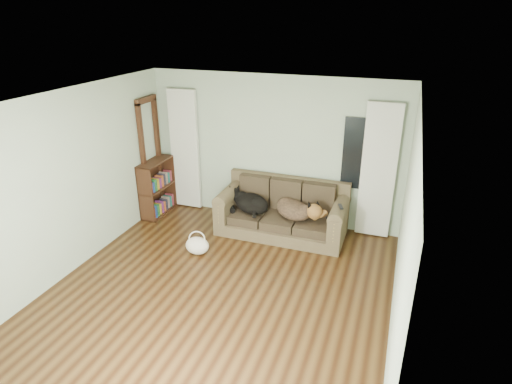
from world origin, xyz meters
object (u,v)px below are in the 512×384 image
(tote_bag, at_px, (197,244))
(dog_black_lab, at_px, (249,203))
(bookshelf, at_px, (157,188))
(dog_shepherd, at_px, (296,210))
(sofa, at_px, (282,209))

(tote_bag, bearing_deg, dog_black_lab, 66.04)
(dog_black_lab, xyz_separation_m, bookshelf, (-1.84, 0.03, 0.02))
(dog_shepherd, xyz_separation_m, tote_bag, (-1.31, -1.06, -0.33))
(sofa, distance_m, dog_black_lab, 0.58)
(sofa, height_order, dog_black_lab, sofa)
(dog_black_lab, height_order, tote_bag, dog_black_lab)
(dog_shepherd, relative_size, tote_bag, 1.87)
(dog_shepherd, bearing_deg, dog_black_lab, 35.72)
(sofa, relative_size, tote_bag, 5.63)
(dog_shepherd, xyz_separation_m, bookshelf, (-2.67, 0.05, 0.01))
(sofa, bearing_deg, tote_bag, -134.00)
(bookshelf, bearing_deg, dog_shepherd, 0.33)
(dog_black_lab, xyz_separation_m, tote_bag, (-0.48, -1.07, -0.32))
(dog_shepherd, distance_m, bookshelf, 2.67)
(bookshelf, bearing_deg, tote_bag, -37.68)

